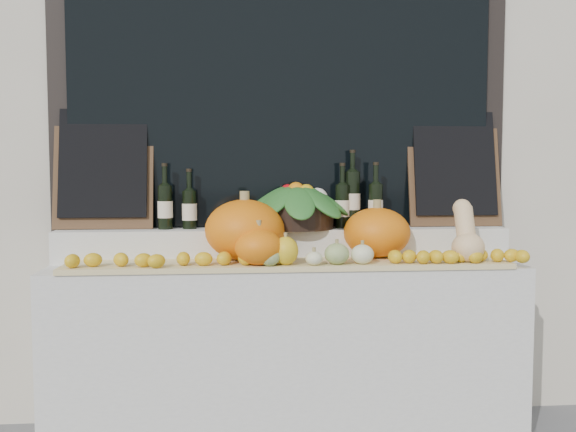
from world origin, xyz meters
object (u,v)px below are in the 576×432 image
(pumpkin_left, at_px, (245,230))
(produce_bowl, at_px, (296,205))
(butternut_squash, at_px, (466,236))
(wine_bottle_tall, at_px, (352,199))
(pumpkin_right, at_px, (377,233))

(pumpkin_left, height_order, produce_bowl, produce_bowl)
(pumpkin_left, bearing_deg, butternut_squash, -7.03)
(butternut_squash, height_order, produce_bowl, produce_bowl)
(pumpkin_left, relative_size, wine_bottle_tall, 0.95)
(butternut_squash, xyz_separation_m, produce_bowl, (-0.79, 0.31, 0.13))
(pumpkin_right, relative_size, wine_bottle_tall, 0.82)
(pumpkin_left, relative_size, produce_bowl, 0.66)
(pumpkin_left, height_order, butternut_squash, same)
(pumpkin_right, xyz_separation_m, butternut_squash, (0.40, -0.17, -0.00))
(pumpkin_right, distance_m, butternut_squash, 0.43)
(pumpkin_right, distance_m, wine_bottle_tall, 0.26)
(pumpkin_left, bearing_deg, wine_bottle_tall, 20.85)
(pumpkin_right, bearing_deg, produce_bowl, 159.61)
(butternut_squash, bearing_deg, produce_bowl, 158.33)
(pumpkin_right, relative_size, butternut_squash, 1.13)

